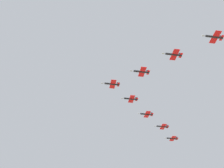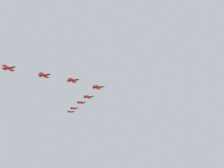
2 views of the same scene
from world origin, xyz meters
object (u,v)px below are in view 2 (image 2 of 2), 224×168
(jet_lead, at_px, (98,87))
(jet_center_rear, at_px, (74,108))
(jet_port_outer, at_px, (82,103))
(jet_starboard_outer, at_px, (45,75))
(jet_port_trail, at_px, (10,68))
(jet_starboard_inner, at_px, (73,80))
(jet_starboard_trail, at_px, (71,112))
(jet_port_inner, at_px, (89,97))

(jet_lead, relative_size, jet_center_rear, 1.00)
(jet_port_outer, bearing_deg, jet_lead, 44.90)
(jet_port_outer, bearing_deg, jet_starboard_outer, -0.00)
(jet_starboard_outer, bearing_deg, jet_lead, 135.10)
(jet_starboard_outer, distance_m, jet_port_trail, 23.68)
(jet_starboard_inner, bearing_deg, jet_center_rear, -152.45)
(jet_center_rear, distance_m, jet_starboard_trail, 20.87)
(jet_port_outer, height_order, jet_port_trail, jet_port_trail)
(jet_starboard_outer, bearing_deg, jet_starboard_inner, 135.57)
(jet_port_inner, bearing_deg, jet_lead, 45.37)
(jet_starboard_inner, distance_m, jet_starboard_trail, 92.05)
(jet_lead, height_order, jet_port_outer, jet_lead)
(jet_starboard_inner, height_order, jet_starboard_trail, jet_starboard_inner)
(jet_lead, xyz_separation_m, jet_starboard_outer, (-6.98, 44.29, 0.17))
(jet_port_outer, xyz_separation_m, jet_starboard_trail, (43.95, 6.33, 1.28))
(jet_center_rear, bearing_deg, jet_starboard_outer, 12.47)
(jet_starboard_inner, distance_m, jet_starboard_outer, 22.27)
(jet_lead, bearing_deg, jet_center_rear, -134.07)
(jet_port_inner, height_order, jet_center_rear, jet_center_rear)
(jet_center_rear, bearing_deg, jet_lead, 45.93)
(jet_starboard_inner, distance_m, jet_port_outer, 50.13)
(jet_port_inner, distance_m, jet_port_trail, 71.65)
(jet_lead, xyz_separation_m, jet_starboard_trail, (88.26, 13.16, 1.11))
(jet_port_inner, bearing_deg, jet_port_outer, -135.57)
(jet_port_outer, distance_m, jet_starboard_trail, 44.42)
(jet_starboard_inner, distance_m, jet_center_rear, 71.65)
(jet_lead, height_order, jet_starboard_trail, jet_starboard_trail)
(jet_starboard_inner, bearing_deg, jet_lead, 134.63)
(jet_port_trail, bearing_deg, jet_port_inner, 152.45)
(jet_starboard_outer, xyz_separation_m, jet_port_trail, (-2.46, 23.55, 0.06))
(jet_port_trail, relative_size, jet_starboard_trail, 1.00)
(jet_port_trail, bearing_deg, jet_starboard_outer, 132.11)
(jet_lead, bearing_deg, jet_starboard_trail, -135.37)
(jet_port_inner, relative_size, jet_starboard_inner, 1.00)
(jet_starboard_inner, xyz_separation_m, jet_port_trail, (-6.10, 45.48, -1.11))
(jet_port_outer, relative_size, jet_port_trail, 1.00)
(jet_starboard_outer, relative_size, jet_starboard_trail, 1.00)
(jet_port_outer, relative_size, jet_starboard_trail, 1.00)
(jet_starboard_inner, xyz_separation_m, jet_center_rear, (70.83, -10.71, -1.56))
(jet_port_inner, bearing_deg, jet_starboard_outer, -18.10)
(jet_starboard_inner, bearing_deg, jet_starboard_trail, -149.59)
(jet_port_outer, bearing_deg, jet_starboard_inner, 18.10)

